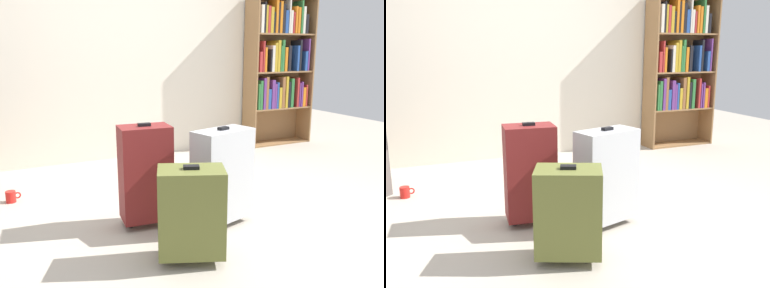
% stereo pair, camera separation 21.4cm
% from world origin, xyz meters
% --- Properties ---
extents(ground_plane, '(9.39, 9.39, 0.00)m').
position_xyz_m(ground_plane, '(0.00, 0.00, 0.00)').
color(ground_plane, '#B2A899').
extents(back_wall, '(5.37, 0.10, 2.60)m').
position_xyz_m(back_wall, '(0.00, 1.96, 1.30)').
color(back_wall, beige).
rests_on(back_wall, ground).
extents(bookshelf, '(0.91, 0.30, 1.87)m').
position_xyz_m(bookshelf, '(2.02, 1.74, 1.03)').
color(bookshelf, olive).
rests_on(bookshelf, ground).
extents(mug, '(0.12, 0.08, 0.10)m').
position_xyz_m(mug, '(-1.28, 0.94, 0.05)').
color(mug, red).
rests_on(mug, ground).
extents(suitcase_silver, '(0.47, 0.32, 0.72)m').
position_xyz_m(suitcase_silver, '(0.07, -0.20, 0.37)').
color(suitcase_silver, '#B7BABF').
rests_on(suitcase_silver, ground).
extents(suitcase_olive, '(0.45, 0.38, 0.59)m').
position_xyz_m(suitcase_olive, '(-0.36, -0.57, 0.31)').
color(suitcase_olive, brown).
rests_on(suitcase_olive, ground).
extents(suitcase_dark_red, '(0.37, 0.27, 0.74)m').
position_xyz_m(suitcase_dark_red, '(-0.42, 0.03, 0.38)').
color(suitcase_dark_red, maroon).
rests_on(suitcase_dark_red, ground).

